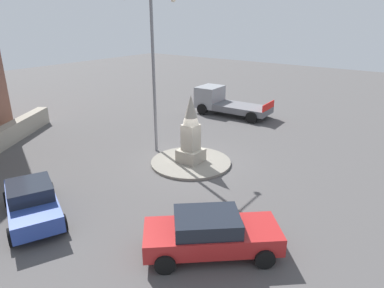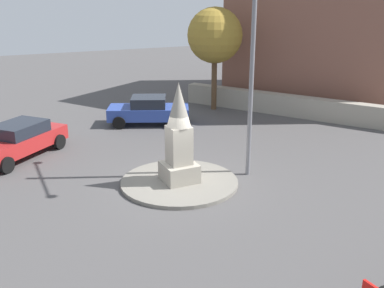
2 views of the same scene
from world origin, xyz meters
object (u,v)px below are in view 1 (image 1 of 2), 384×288
(car_blue_parked_left, at_px, (32,201))
(truck_grey_near_island, at_px, (224,102))
(car_red_far_side, at_px, (211,233))
(streetlamp, at_px, (153,58))
(monument, at_px, (191,133))

(car_blue_parked_left, distance_m, truck_grey_near_island, 17.09)
(car_red_far_side, height_order, truck_grey_near_island, truck_grey_near_island)
(car_red_far_side, distance_m, truck_grey_near_island, 16.96)
(streetlamp, xyz_separation_m, truck_grey_near_island, (8.98, 1.05, -4.26))
(streetlamp, bearing_deg, car_red_far_side, -127.06)
(monument, relative_size, car_red_far_side, 0.81)
(car_red_far_side, relative_size, truck_grey_near_island, 0.74)
(streetlamp, relative_size, truck_grey_near_island, 1.48)
(monument, xyz_separation_m, car_blue_parked_left, (-7.70, 1.70, -0.95))
(streetlamp, distance_m, car_blue_parked_left, 9.20)
(monument, height_order, car_blue_parked_left, monument)
(car_red_far_side, xyz_separation_m, truck_grey_near_island, (14.65, 8.55, 0.20))
(streetlamp, height_order, car_blue_parked_left, streetlamp)
(monument, distance_m, car_red_far_side, 7.30)
(monument, xyz_separation_m, streetlamp, (0.28, 2.67, 3.51))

